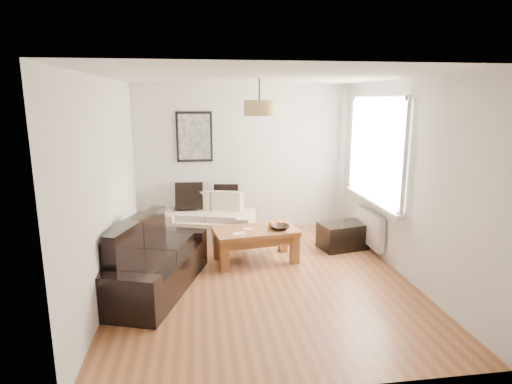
{
  "coord_description": "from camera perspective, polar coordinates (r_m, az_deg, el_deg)",
  "views": [
    {
      "loc": [
        -0.81,
        -5.2,
        2.35
      ],
      "look_at": [
        0.0,
        0.6,
        1.05
      ],
      "focal_mm": 29.64,
      "sensor_mm": 36.0,
      "label": 1
    }
  ],
  "objects": [
    {
      "name": "wall_left",
      "position": [
        5.41,
        -19.41,
        0.62
      ],
      "size": [
        0.04,
        4.5,
        2.6
      ],
      "primitive_type": null,
      "color": "silver",
      "rests_on": "floor"
    },
    {
      "name": "ceiling",
      "position": [
        5.27,
        0.94,
        15.25
      ],
      "size": [
        3.8,
        4.5,
        0.0
      ],
      "primitive_type": null,
      "color": "white",
      "rests_on": "floor"
    },
    {
      "name": "wall_right",
      "position": [
        5.96,
        19.27,
        1.66
      ],
      "size": [
        0.04,
        4.5,
        2.6
      ],
      "primitive_type": null,
      "color": "silver",
      "rests_on": "floor"
    },
    {
      "name": "wall_front",
      "position": [
        3.23,
        7.08,
        -6.51
      ],
      "size": [
        3.8,
        0.04,
        2.6
      ],
      "primitive_type": null,
      "color": "silver",
      "rests_on": "floor"
    },
    {
      "name": "window_bay",
      "position": [
        6.61,
        16.01,
        5.52
      ],
      "size": [
        0.14,
        1.9,
        1.6
      ],
      "primitive_type": null,
      "color": "white",
      "rests_on": "wall_right"
    },
    {
      "name": "orange_b",
      "position": [
        6.32,
        3.19,
        -4.25
      ],
      "size": [
        0.12,
        0.12,
        0.09
      ],
      "primitive_type": "sphere",
      "rotation": [
        0.0,
        0.0,
        0.31
      ],
      "color": "#FF5215",
      "rests_on": "fruit_bowl"
    },
    {
      "name": "pendant_shade",
      "position": [
        5.56,
        0.44,
        11.29
      ],
      "size": [
        0.4,
        0.4,
        0.2
      ],
      "primitive_type": "cylinder",
      "color": "tan",
      "rests_on": "ceiling"
    },
    {
      "name": "radiator",
      "position": [
        6.84,
        15.09,
        -4.67
      ],
      "size": [
        0.1,
        0.9,
        0.52
      ],
      "primitive_type": "cube",
      "color": "white",
      "rests_on": "wall_right"
    },
    {
      "name": "wall_back",
      "position": [
        7.56,
        -1.74,
        4.53
      ],
      "size": [
        3.8,
        0.04,
        2.6
      ],
      "primitive_type": null,
      "color": "silver",
      "rests_on": "floor"
    },
    {
      "name": "sofa_leather",
      "position": [
        5.49,
        -14.07,
        -8.65
      ],
      "size": [
        1.44,
        2.05,
        0.81
      ],
      "primitive_type": null,
      "rotation": [
        0.0,
        0.0,
        1.25
      ],
      "color": "black",
      "rests_on": "floor"
    },
    {
      "name": "cushion_right",
      "position": [
        7.36,
        -4.07,
        -0.57
      ],
      "size": [
        0.43,
        0.19,
        0.42
      ],
      "primitive_type": "cube",
      "rotation": [
        0.0,
        0.0,
        -0.16
      ],
      "color": "black",
      "rests_on": "loveseat_cream"
    },
    {
      "name": "orange_c",
      "position": [
        6.3,
        2.08,
        -4.31
      ],
      "size": [
        0.11,
        0.11,
        0.09
      ],
      "primitive_type": "sphere",
      "rotation": [
        0.0,
        0.0,
        -0.27
      ],
      "color": "orange",
      "rests_on": "fruit_bowl"
    },
    {
      "name": "floor",
      "position": [
        5.76,
        0.85,
        -11.55
      ],
      "size": [
        4.5,
        4.5,
        0.0
      ],
      "primitive_type": "plane",
      "color": "brown",
      "rests_on": "ground"
    },
    {
      "name": "coffee_table",
      "position": [
        6.25,
        -0.08,
        -7.18
      ],
      "size": [
        1.28,
        0.82,
        0.49
      ],
      "primitive_type": null,
      "rotation": [
        0.0,
        0.0,
        0.15
      ],
      "color": "brown",
      "rests_on": "floor"
    },
    {
      "name": "orange_a",
      "position": [
        6.25,
        2.37,
        -4.45
      ],
      "size": [
        0.09,
        0.09,
        0.07
      ],
      "primitive_type": "sphere",
      "rotation": [
        0.0,
        0.0,
        -0.27
      ],
      "color": "#DF4A12",
      "rests_on": "fruit_bowl"
    },
    {
      "name": "poster",
      "position": [
        7.45,
        -8.31,
        7.38
      ],
      "size": [
        0.62,
        0.04,
        0.87
      ],
      "primitive_type": null,
      "color": "black",
      "rests_on": "wall_back"
    },
    {
      "name": "cushion_left",
      "position": [
        7.34,
        -9.01,
        -0.53
      ],
      "size": [
        0.47,
        0.17,
        0.47
      ],
      "primitive_type": "cube",
      "rotation": [
        0.0,
        0.0,
        -0.06
      ],
      "color": "black",
      "rests_on": "loveseat_cream"
    },
    {
      "name": "fruit_bowl",
      "position": [
        6.16,
        3.3,
        -4.78
      ],
      "size": [
        0.31,
        0.31,
        0.07
      ],
      "primitive_type": "imported",
      "rotation": [
        0.0,
        0.0,
        0.18
      ],
      "color": "black",
      "rests_on": "coffee_table"
    },
    {
      "name": "ottoman",
      "position": [
        6.91,
        11.61,
        -5.82
      ],
      "size": [
        0.8,
        0.6,
        0.41
      ],
      "primitive_type": "cube",
      "rotation": [
        0.0,
        0.0,
        0.21
      ],
      "color": "black",
      "rests_on": "floor"
    },
    {
      "name": "papers",
      "position": [
        5.98,
        -2.29,
        -5.61
      ],
      "size": [
        0.21,
        0.18,
        0.01
      ],
      "primitive_type": "cube",
      "rotation": [
        0.0,
        0.0,
        0.34
      ],
      "color": "beige",
      "rests_on": "coffee_table"
    },
    {
      "name": "loveseat_cream",
      "position": [
        7.25,
        -6.24,
        -3.42
      ],
      "size": [
        1.65,
        1.2,
        0.73
      ],
      "primitive_type": null,
      "rotation": [
        0.0,
        0.0,
        -0.29
      ],
      "color": "beige",
      "rests_on": "floor"
    }
  ]
}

